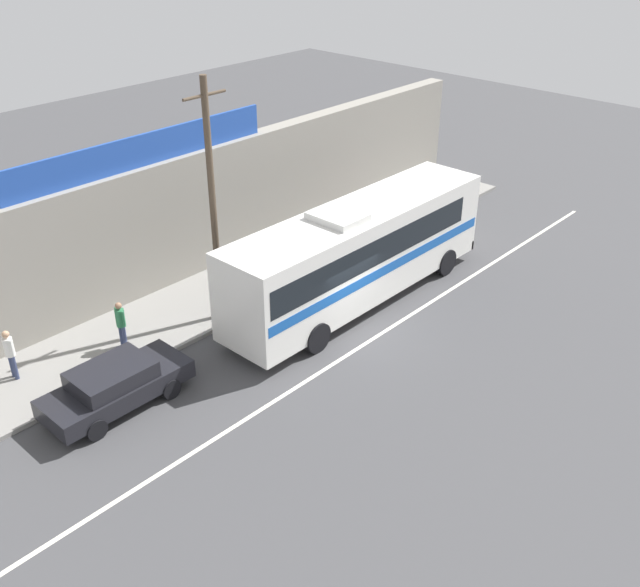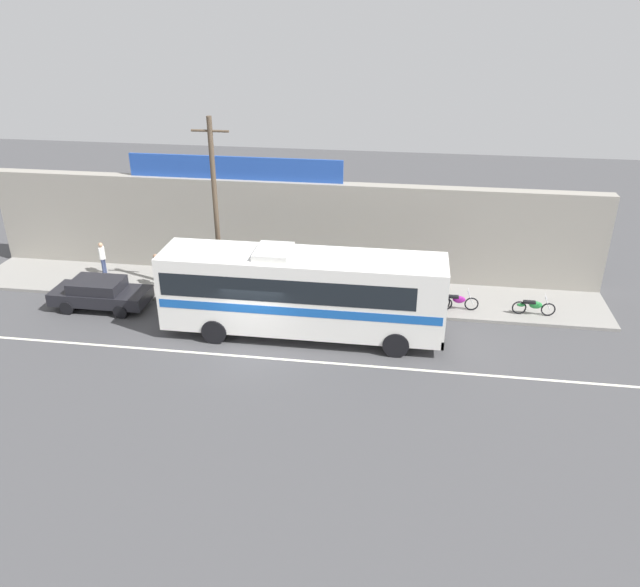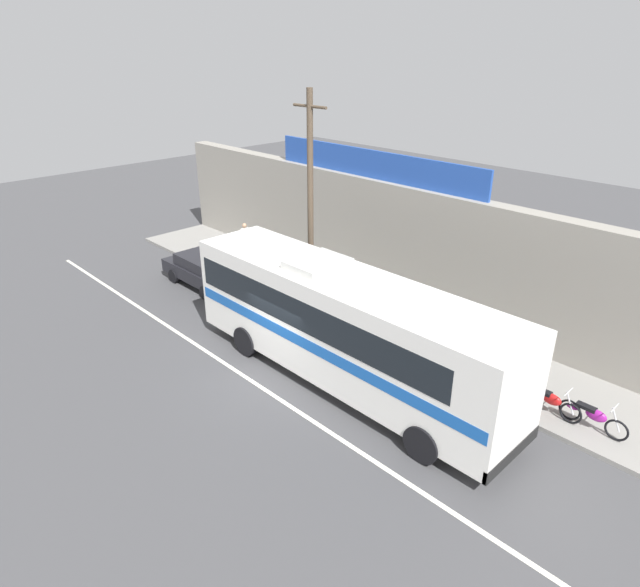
% 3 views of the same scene
% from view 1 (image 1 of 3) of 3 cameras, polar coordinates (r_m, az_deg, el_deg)
% --- Properties ---
extents(ground_plane, '(70.00, 70.00, 0.00)m').
position_cam_1_polar(ground_plane, '(24.81, 2.53, -3.00)').
color(ground_plane, '#444447').
extents(sidewalk_slab, '(30.00, 3.60, 0.14)m').
position_cam_1_polar(sidewalk_slab, '(27.93, -5.61, 0.99)').
color(sidewalk_slab, gray).
rests_on(sidewalk_slab, ground_plane).
extents(storefront_facade, '(30.00, 0.70, 4.80)m').
position_cam_1_polar(storefront_facade, '(28.44, -8.78, 6.51)').
color(storefront_facade, gray).
rests_on(storefront_facade, ground_plane).
extents(storefront_billboard, '(10.45, 0.12, 1.10)m').
position_cam_1_polar(storefront_billboard, '(26.05, -13.61, 10.83)').
color(storefront_billboard, '#234CAD').
rests_on(storefront_billboard, storefront_facade).
extents(road_center_stripe, '(30.00, 0.14, 0.01)m').
position_cam_1_polar(road_center_stripe, '(24.39, 3.97, -3.66)').
color(road_center_stripe, silver).
rests_on(road_center_stripe, ground_plane).
extents(intercity_bus, '(11.47, 2.65, 3.78)m').
position_cam_1_polar(intercity_bus, '(25.67, 2.90, 3.43)').
color(intercity_bus, white).
rests_on(intercity_bus, ground_plane).
extents(parked_car, '(4.32, 1.84, 1.37)m').
position_cam_1_polar(parked_car, '(21.85, -15.65, -6.87)').
color(parked_car, black).
rests_on(parked_car, ground_plane).
extents(utility_pole, '(1.60, 0.22, 8.24)m').
position_cam_1_polar(utility_pole, '(23.76, -8.38, 7.11)').
color(utility_pole, brown).
rests_on(utility_pole, sidewalk_slab).
extents(motorcycle_red, '(1.85, 0.56, 0.94)m').
position_cam_1_polar(motorcycle_red, '(35.14, 9.55, 7.70)').
color(motorcycle_red, black).
rests_on(motorcycle_red, sidewalk_slab).
extents(motorcycle_black, '(1.86, 0.56, 0.94)m').
position_cam_1_polar(motorcycle_black, '(32.66, 6.20, 6.25)').
color(motorcycle_black, black).
rests_on(motorcycle_black, sidewalk_slab).
extents(motorcycle_orange, '(1.90, 0.56, 0.94)m').
position_cam_1_polar(motorcycle_orange, '(31.72, 5.13, 5.59)').
color(motorcycle_orange, black).
rests_on(motorcycle_orange, sidewalk_slab).
extents(pedestrian_far_left, '(0.30, 0.48, 1.64)m').
position_cam_1_polar(pedestrian_far_left, '(24.10, -15.28, -2.13)').
color(pedestrian_far_left, navy).
rests_on(pedestrian_far_left, sidewalk_slab).
extents(pedestrian_by_curb, '(0.30, 0.48, 1.66)m').
position_cam_1_polar(pedestrian_by_curb, '(23.70, -23.06, -4.15)').
color(pedestrian_by_curb, navy).
rests_on(pedestrian_by_curb, sidewalk_slab).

